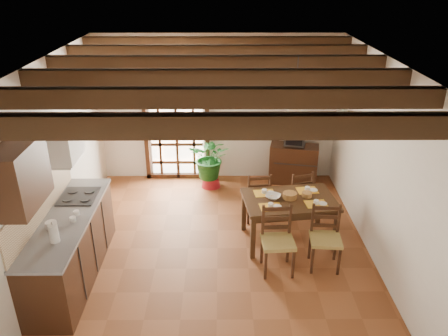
{
  "coord_description": "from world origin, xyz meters",
  "views": [
    {
      "loc": [
        0.06,
        -5.46,
        3.88
      ],
      "look_at": [
        0.1,
        0.4,
        1.15
      ],
      "focal_mm": 35.0,
      "sensor_mm": 36.0,
      "label": 1
    }
  ],
  "objects_px": {
    "chair_near_right": "(324,249)",
    "pendant_lamp": "(295,109)",
    "kitchen_counter": "(71,246)",
    "sideboard": "(293,164)",
    "chair_near_left": "(277,252)",
    "crt_tv": "(295,136)",
    "potted_plant": "(211,159)",
    "dining_table": "(289,204)",
    "chair_far_left": "(257,204)",
    "chair_far_right": "(297,201)"
  },
  "relations": [
    {
      "from": "chair_near_right",
      "to": "pendant_lamp",
      "type": "height_order",
      "value": "pendant_lamp"
    },
    {
      "from": "kitchen_counter",
      "to": "sideboard",
      "type": "relative_size",
      "value": 2.48
    },
    {
      "from": "sideboard",
      "to": "pendant_lamp",
      "type": "distance_m",
      "value": 2.58
    },
    {
      "from": "chair_near_left",
      "to": "crt_tv",
      "type": "bearing_deg",
      "value": 73.36
    },
    {
      "from": "chair_near_right",
      "to": "potted_plant",
      "type": "xyz_separation_m",
      "value": [
        -1.64,
        2.47,
        0.29
      ]
    },
    {
      "from": "dining_table",
      "to": "chair_near_right",
      "type": "xyz_separation_m",
      "value": [
        0.42,
        -0.64,
        -0.35
      ]
    },
    {
      "from": "chair_far_left",
      "to": "chair_far_right",
      "type": "bearing_deg",
      "value": -179.2
    },
    {
      "from": "kitchen_counter",
      "to": "chair_near_left",
      "type": "bearing_deg",
      "value": 1.89
    },
    {
      "from": "chair_far_right",
      "to": "crt_tv",
      "type": "distance_m",
      "value": 1.46
    },
    {
      "from": "kitchen_counter",
      "to": "chair_near_left",
      "type": "xyz_separation_m",
      "value": [
        2.78,
        0.09,
        -0.18
      ]
    },
    {
      "from": "chair_near_right",
      "to": "crt_tv",
      "type": "distance_m",
      "value": 2.73
    },
    {
      "from": "chair_near_right",
      "to": "sideboard",
      "type": "distance_m",
      "value": 2.65
    },
    {
      "from": "chair_near_right",
      "to": "dining_table",
      "type": "bearing_deg",
      "value": 128.17
    },
    {
      "from": "chair_near_right",
      "to": "crt_tv",
      "type": "height_order",
      "value": "crt_tv"
    },
    {
      "from": "dining_table",
      "to": "chair_far_right",
      "type": "relative_size",
      "value": 1.66
    },
    {
      "from": "potted_plant",
      "to": "pendant_lamp",
      "type": "height_order",
      "value": "pendant_lamp"
    },
    {
      "from": "kitchen_counter",
      "to": "pendant_lamp",
      "type": "xyz_separation_m",
      "value": [
        3.03,
        0.92,
        1.6
      ]
    },
    {
      "from": "crt_tv",
      "to": "chair_near_left",
      "type": "bearing_deg",
      "value": -87.0
    },
    {
      "from": "pendant_lamp",
      "to": "potted_plant",
      "type": "bearing_deg",
      "value": 125.15
    },
    {
      "from": "chair_near_left",
      "to": "sideboard",
      "type": "distance_m",
      "value": 2.81
    },
    {
      "from": "chair_far_left",
      "to": "chair_far_right",
      "type": "height_order",
      "value": "chair_far_left"
    },
    {
      "from": "kitchen_counter",
      "to": "dining_table",
      "type": "relative_size",
      "value": 1.56
    },
    {
      "from": "chair_near_left",
      "to": "chair_near_right",
      "type": "relative_size",
      "value": 1.04
    },
    {
      "from": "kitchen_counter",
      "to": "sideboard",
      "type": "height_order",
      "value": "kitchen_counter"
    },
    {
      "from": "potted_plant",
      "to": "crt_tv",
      "type": "bearing_deg",
      "value": 6.32
    },
    {
      "from": "chair_near_left",
      "to": "sideboard",
      "type": "height_order",
      "value": "chair_near_left"
    },
    {
      "from": "potted_plant",
      "to": "kitchen_counter",
      "type": "bearing_deg",
      "value": -124.47
    },
    {
      "from": "kitchen_counter",
      "to": "chair_far_left",
      "type": "height_order",
      "value": "kitchen_counter"
    },
    {
      "from": "potted_plant",
      "to": "chair_near_left",
      "type": "bearing_deg",
      "value": -69.23
    },
    {
      "from": "chair_near_right",
      "to": "pendant_lamp",
      "type": "distance_m",
      "value": 1.99
    },
    {
      "from": "dining_table",
      "to": "pendant_lamp",
      "type": "xyz_separation_m",
      "value": [
        0.0,
        0.1,
        1.44
      ]
    },
    {
      "from": "chair_far_right",
      "to": "sideboard",
      "type": "xyz_separation_m",
      "value": [
        0.13,
        1.28,
        0.11
      ]
    },
    {
      "from": "pendant_lamp",
      "to": "chair_near_right",
      "type": "bearing_deg",
      "value": -60.29
    },
    {
      "from": "chair_far_left",
      "to": "chair_far_right",
      "type": "relative_size",
      "value": 1.01
    },
    {
      "from": "crt_tv",
      "to": "chair_far_left",
      "type": "bearing_deg",
      "value": -104.52
    },
    {
      "from": "dining_table",
      "to": "chair_far_right",
      "type": "bearing_deg",
      "value": 63.79
    },
    {
      "from": "sideboard",
      "to": "pendant_lamp",
      "type": "relative_size",
      "value": 1.07
    },
    {
      "from": "sideboard",
      "to": "crt_tv",
      "type": "distance_m",
      "value": 0.57
    },
    {
      "from": "pendant_lamp",
      "to": "chair_far_right",
      "type": "bearing_deg",
      "value": 68.17
    },
    {
      "from": "sideboard",
      "to": "crt_tv",
      "type": "bearing_deg",
      "value": -78.6
    },
    {
      "from": "sideboard",
      "to": "potted_plant",
      "type": "distance_m",
      "value": 1.62
    },
    {
      "from": "dining_table",
      "to": "pendant_lamp",
      "type": "bearing_deg",
      "value": 82.85
    },
    {
      "from": "kitchen_counter",
      "to": "potted_plant",
      "type": "bearing_deg",
      "value": 55.53
    },
    {
      "from": "chair_far_right",
      "to": "potted_plant",
      "type": "distance_m",
      "value": 1.86
    },
    {
      "from": "dining_table",
      "to": "potted_plant",
      "type": "xyz_separation_m",
      "value": [
        -1.22,
        1.83,
        -0.07
      ]
    },
    {
      "from": "dining_table",
      "to": "crt_tv",
      "type": "relative_size",
      "value": 3.14
    },
    {
      "from": "dining_table",
      "to": "kitchen_counter",
      "type": "bearing_deg",
      "value": -172.07
    },
    {
      "from": "chair_far_right",
      "to": "chair_near_right",
      "type": "bearing_deg",
      "value": 79.85
    },
    {
      "from": "kitchen_counter",
      "to": "chair_far_left",
      "type": "xyz_separation_m",
      "value": [
        2.61,
        1.46,
        -0.2
      ]
    },
    {
      "from": "chair_far_left",
      "to": "pendant_lamp",
      "type": "bearing_deg",
      "value": 121.42
    }
  ]
}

